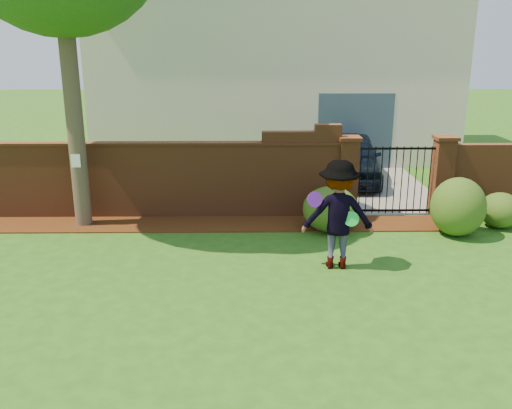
{
  "coord_description": "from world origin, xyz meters",
  "views": [
    {
      "loc": [
        0.1,
        -8.29,
        3.94
      ],
      "look_at": [
        0.23,
        1.4,
        1.05
      ],
      "focal_mm": 38.37,
      "sensor_mm": 36.0,
      "label": 1
    }
  ],
  "objects_px": {
    "man": "(338,215)",
    "frisbee_green": "(351,219)",
    "frisbee_purple": "(315,199)",
    "car": "(352,159)"
  },
  "relations": [
    {
      "from": "man",
      "to": "frisbee_green",
      "type": "bearing_deg",
      "value": 143.23
    },
    {
      "from": "car",
      "to": "frisbee_purple",
      "type": "bearing_deg",
      "value": -98.48
    },
    {
      "from": "frisbee_purple",
      "to": "frisbee_green",
      "type": "distance_m",
      "value": 0.73
    },
    {
      "from": "frisbee_green",
      "to": "man",
      "type": "bearing_deg",
      "value": 139.38
    },
    {
      "from": "man",
      "to": "frisbee_green",
      "type": "distance_m",
      "value": 0.27
    },
    {
      "from": "frisbee_purple",
      "to": "frisbee_green",
      "type": "relative_size",
      "value": 1.01
    },
    {
      "from": "frisbee_purple",
      "to": "frisbee_green",
      "type": "height_order",
      "value": "frisbee_purple"
    },
    {
      "from": "man",
      "to": "frisbee_green",
      "type": "relative_size",
      "value": 7.32
    },
    {
      "from": "frisbee_purple",
      "to": "man",
      "type": "bearing_deg",
      "value": 15.83
    },
    {
      "from": "man",
      "to": "frisbee_green",
      "type": "height_order",
      "value": "man"
    }
  ]
}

